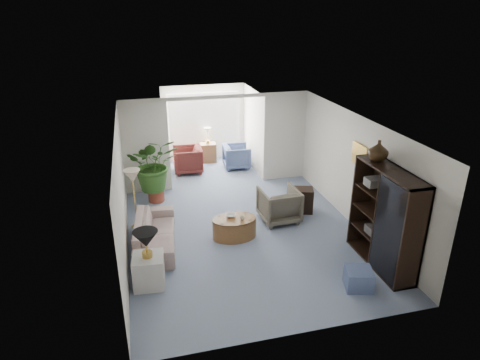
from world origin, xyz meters
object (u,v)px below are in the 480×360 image
object	(u,v)px
ottoman	(359,279)
sunroom_table	(208,152)
coffee_cup	(242,218)
coffee_bowl	(231,215)
wingback_chair	(279,205)
sofa	(155,232)
plant_pot	(156,195)
coffee_table	(234,228)
cabinet_urn	(378,151)
entertainment_cabinet	(385,218)
sunroom_chair_maroon	(188,160)
framed_picture	(360,155)
floor_lamp	(132,176)
table_lamp	(146,239)
side_table_dark	(302,200)
sunroom_chair_blue	(237,157)
end_table	(149,271)

from	to	relation	value
ottoman	sunroom_table	size ratio (longest dim) A/B	0.75
coffee_cup	coffee_bowl	bearing A→B (deg)	135.00
wingback_chair	sunroom_table	distance (m)	4.43
sofa	plant_pot	distance (m)	2.20
coffee_table	cabinet_urn	bearing A→B (deg)	-25.17
sofa	entertainment_cabinet	world-z (taller)	entertainment_cabinet
sunroom_chair_maroon	cabinet_urn	bearing A→B (deg)	32.48
sunroom_table	framed_picture	bearing A→B (deg)	-64.47
floor_lamp	sunroom_chair_maroon	distance (m)	3.62
plant_pot	sunroom_chair_maroon	xyz separation A→B (m)	(1.07, 1.83, 0.22)
wingback_chair	plant_pot	distance (m)	3.22
framed_picture	entertainment_cabinet	xyz separation A→B (m)	(-0.23, -1.49, -0.73)
table_lamp	ottoman	distance (m)	3.79
sofa	side_table_dark	xyz separation A→B (m)	(3.55, 0.71, 0.00)
ottoman	entertainment_cabinet	bearing A→B (deg)	37.29
coffee_table	side_table_dark	size ratio (longest dim) A/B	1.61
wingback_chair	ottoman	world-z (taller)	wingback_chair
floor_lamp	coffee_table	xyz separation A→B (m)	(2.02, -0.96, -1.02)
sofa	table_lamp	bearing A→B (deg)	177.15
side_table_dark	coffee_bowl	bearing A→B (deg)	-160.15
side_table_dark	sunroom_chair_blue	bearing A→B (deg)	103.86
floor_lamp	plant_pot	xyz separation A→B (m)	(0.52, 1.31, -1.09)
framed_picture	end_table	bearing A→B (deg)	-166.71
entertainment_cabinet	plant_pot	distance (m)	5.67
coffee_table	coffee_cup	distance (m)	0.32
sofa	sunroom_chair_blue	distance (m)	4.86
sofa	entertainment_cabinet	bearing A→B (deg)	-107.31
end_table	table_lamp	size ratio (longest dim) A/B	1.33
sunroom_table	ottoman	bearing A→B (deg)	-78.90
table_lamp	sunroom_chair_maroon	xyz separation A→B (m)	(1.44, 5.36, -0.55)
side_table_dark	entertainment_cabinet	distance (m)	2.63
framed_picture	cabinet_urn	xyz separation A→B (m)	(-0.23, -0.99, 0.44)
framed_picture	coffee_table	size ratio (longest dim) A/B	0.53
coffee_bowl	entertainment_cabinet	bearing A→B (deg)	-34.88
wingback_chair	entertainment_cabinet	bearing A→B (deg)	118.41
coffee_bowl	ottoman	world-z (taller)	coffee_bowl
framed_picture	ottoman	bearing A→B (deg)	-115.82
end_table	side_table_dark	xyz separation A→B (m)	(3.75, 2.06, 0.00)
ottoman	coffee_cup	bearing A→B (deg)	125.86
floor_lamp	table_lamp	bearing A→B (deg)	-86.11
end_table	wingback_chair	bearing A→B (deg)	30.02
coffee_table	coffee_cup	world-z (taller)	coffee_cup
end_table	sunroom_chair_maroon	distance (m)	5.55
sofa	framed_picture	bearing A→B (deg)	-87.90
plant_pot	sunroom_chair_blue	distance (m)	3.16
coffee_cup	sunroom_table	world-z (taller)	sunroom_table
table_lamp	sunroom_chair_blue	size ratio (longest dim) A/B	0.56
ottoman	plant_pot	bearing A→B (deg)	125.33
sofa	sunroom_chair_maroon	size ratio (longest dim) A/B	2.39
end_table	cabinet_urn	distance (m)	4.74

